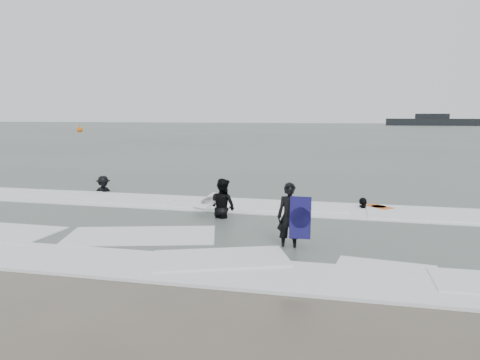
% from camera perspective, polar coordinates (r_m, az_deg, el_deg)
% --- Properties ---
extents(ground, '(320.00, 320.00, 0.00)m').
position_cam_1_polar(ground, '(10.45, -6.81, -9.72)').
color(ground, brown).
rests_on(ground, ground).
extents(sea, '(320.00, 320.00, 0.00)m').
position_cam_1_polar(sea, '(89.41, 11.88, 5.85)').
color(sea, '#47544C').
rests_on(sea, ground).
extents(surfer_centre, '(0.60, 0.39, 1.63)m').
position_cam_1_polar(surfer_centre, '(11.21, 6.00, -8.47)').
color(surfer_centre, black).
rests_on(surfer_centre, ground).
extents(surfer_wading, '(1.09, 1.02, 1.80)m').
position_cam_1_polar(surfer_wading, '(14.39, -2.11, -4.73)').
color(surfer_wading, black).
rests_on(surfer_wading, ground).
extents(surfer_breaker, '(1.13, 1.12, 1.56)m').
position_cam_1_polar(surfer_breaker, '(19.74, -16.30, -1.56)').
color(surfer_breaker, black).
rests_on(surfer_breaker, ground).
extents(surfer_right_near, '(0.75, 1.00, 1.58)m').
position_cam_1_polar(surfer_right_near, '(16.20, 14.77, -3.55)').
color(surfer_right_near, black).
rests_on(surfer_right_near, ground).
extents(surf_foam, '(30.03, 9.06, 0.09)m').
position_cam_1_polar(surf_foam, '(13.83, -1.32, -5.08)').
color(surf_foam, white).
rests_on(surf_foam, ground).
extents(bodyboards, '(6.02, 6.14, 1.25)m').
position_cam_1_polar(bodyboards, '(13.63, 7.12, -3.37)').
color(bodyboards, '#12104A').
rests_on(bodyboards, ground).
extents(buoy, '(1.00, 1.00, 1.65)m').
position_cam_1_polar(buoy, '(89.51, -18.96, 5.82)').
color(buoy, '#E05E09').
rests_on(buoy, ground).
extents(vessel_horizon, '(24.45, 4.37, 3.32)m').
position_cam_1_polar(vessel_horizon, '(142.23, 22.35, 6.64)').
color(vessel_horizon, black).
rests_on(vessel_horizon, ground).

